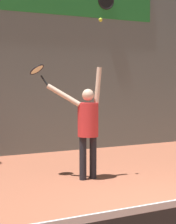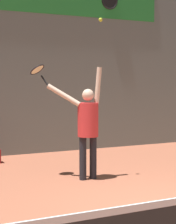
{
  "view_description": "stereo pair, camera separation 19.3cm",
  "coord_description": "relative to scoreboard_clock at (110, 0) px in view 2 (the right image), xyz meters",
  "views": [
    {
      "loc": [
        -3.77,
        -3.99,
        1.78
      ],
      "look_at": [
        -0.36,
        2.55,
        1.25
      ],
      "focal_mm": 65.0,
      "sensor_mm": 36.0,
      "label": 1
    },
    {
      "loc": [
        -3.6,
        -4.08,
        1.78
      ],
      "look_at": [
        -0.36,
        2.55,
        1.25
      ],
      "focal_mm": 65.0,
      "sensor_mm": 36.0,
      "label": 2
    }
  ],
  "objects": [
    {
      "name": "back_wall",
      "position": [
        -1.76,
        0.08,
        -1.49
      ],
      "size": [
        18.0,
        0.1,
        5.0
      ],
      "color": "slate",
      "rests_on": "ground_plane"
    },
    {
      "name": "scoreboard_clock",
      "position": [
        0.0,
        0.0,
        0.0
      ],
      "size": [
        0.49,
        0.04,
        0.49
      ],
      "color": "black"
    },
    {
      "name": "tennis_ball",
      "position": [
        -1.92,
        -3.13,
        -1.08
      ],
      "size": [
        0.07,
        0.07,
        0.07
      ],
      "color": "#CCDB2D"
    },
    {
      "name": "tennis_player",
      "position": [
        -2.13,
        -3.02,
        -2.94
      ],
      "size": [
        0.96,
        0.62,
        2.07
      ],
      "color": "black",
      "rests_on": "ground_plane"
    },
    {
      "name": "tennis_racket",
      "position": [
        -2.89,
        -2.49,
        -1.99
      ],
      "size": [
        0.4,
        0.39,
        0.41
      ],
      "color": "black"
    }
  ]
}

